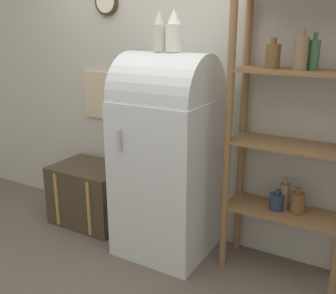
{
  "coord_description": "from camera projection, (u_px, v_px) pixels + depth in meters",
  "views": [
    {
      "loc": [
        1.38,
        -2.13,
        1.67
      ],
      "look_at": [
        0.01,
        0.24,
        0.83
      ],
      "focal_mm": 42.0,
      "sensor_mm": 36.0,
      "label": 1
    }
  ],
  "objects": [
    {
      "name": "refrigerator",
      "position": [
        167.0,
        152.0,
        2.88
      ],
      "size": [
        0.65,
        0.66,
        1.51
      ],
      "color": "silver",
      "rests_on": "ground_plane"
    },
    {
      "name": "ground_plane",
      "position": [
        151.0,
        261.0,
        2.92
      ],
      "size": [
        12.0,
        12.0,
        0.0
      ],
      "primitive_type": "plane",
      "color": "#60564C"
    },
    {
      "name": "vase_left",
      "position": [
        159.0,
        32.0,
        2.65
      ],
      "size": [
        0.08,
        0.08,
        0.27
      ],
      "color": "beige",
      "rests_on": "refrigerator"
    },
    {
      "name": "suitcase_trunk",
      "position": [
        91.0,
        194.0,
        3.45
      ],
      "size": [
        0.65,
        0.48,
        0.52
      ],
      "color": "#423828",
      "rests_on": "ground_plane"
    },
    {
      "name": "shelf_unit",
      "position": [
        292.0,
        127.0,
        2.5
      ],
      "size": [
        0.8,
        0.34,
        1.89
      ],
      "color": "olive",
      "rests_on": "ground_plane"
    },
    {
      "name": "vase_center",
      "position": [
        174.0,
        32.0,
        2.61
      ],
      "size": [
        0.11,
        0.11,
        0.28
      ],
      "color": "white",
      "rests_on": "refrigerator"
    },
    {
      "name": "wall_back",
      "position": [
        189.0,
        70.0,
        3.0
      ],
      "size": [
        7.0,
        0.09,
        2.7
      ],
      "color": "#B7B7AD",
      "rests_on": "ground_plane"
    }
  ]
}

